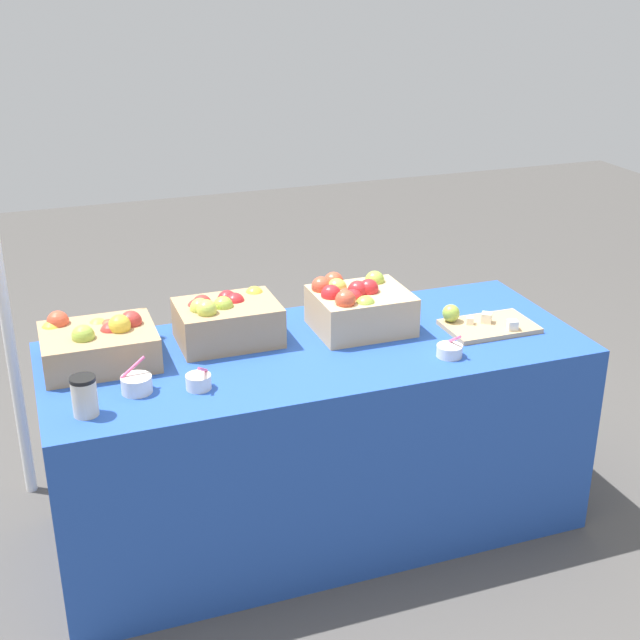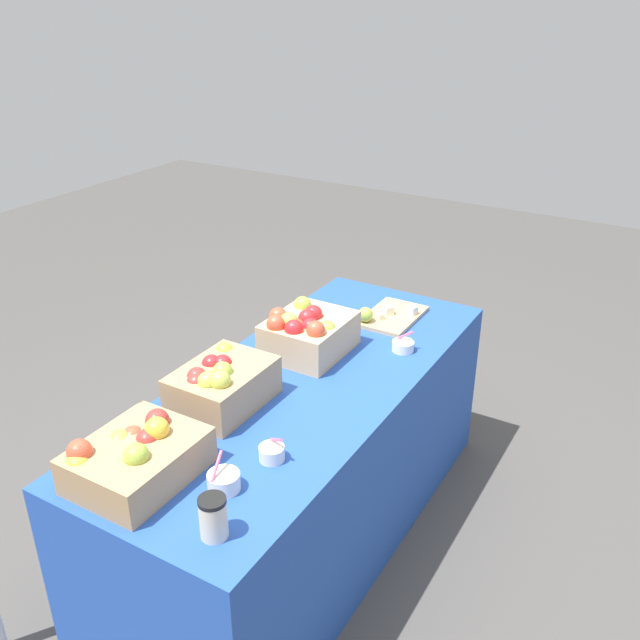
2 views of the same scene
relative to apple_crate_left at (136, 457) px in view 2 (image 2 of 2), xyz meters
The scene contains 10 objects.
ground_plane 1.10m from the apple_crate_left, ahead, with size 10.00×10.00×0.00m, color #474442.
table 0.86m from the apple_crate_left, ahead, with size 1.90×0.76×0.74m, color #234CAD.
apple_crate_left is the anchor object (origin of this frame).
apple_crate_middle 0.45m from the apple_crate_left, ahead, with size 0.35×0.26×0.19m.
apple_crate_right 0.93m from the apple_crate_left, ahead, with size 0.34×0.29×0.20m.
cutting_board_front 1.38m from the apple_crate_left, ahead, with size 0.33×0.21×0.08m.
sample_bowl_near 0.41m from the apple_crate_left, 47.98° to the right, with size 0.08×0.08×0.09m.
sample_bowl_mid 1.19m from the apple_crate_left, 17.48° to the right, with size 0.09×0.09×0.09m.
sample_bowl_far 0.28m from the apple_crate_left, 72.13° to the right, with size 0.10×0.10×0.11m.
coffee_cup 0.37m from the apple_crate_left, 102.95° to the right, with size 0.08×0.08×0.12m.
Camera 2 is at (-1.90, -1.20, 2.08)m, focal length 39.02 mm.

